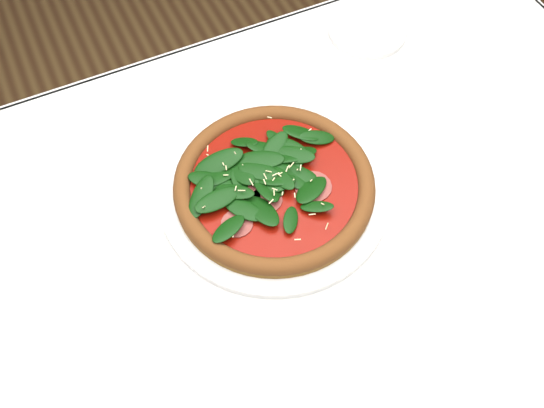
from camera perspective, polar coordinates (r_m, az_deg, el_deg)
name	(u,v)px	position (r m, az deg, el deg)	size (l,w,h in m)	color
ground	(286,392)	(1.51, 1.28, -17.27)	(6.00, 6.00, 0.00)	brown
dining_table	(294,271)	(0.90, 2.07, -6.31)	(1.21, 0.81, 0.75)	silver
plate	(274,190)	(0.84, 0.21, 1.29)	(0.32, 0.32, 0.01)	silver
pizza	(274,183)	(0.83, 0.21, 2.00)	(0.35, 0.35, 0.04)	olive
saucer_far	(367,30)	(1.07, 8.96, 15.87)	(0.13, 0.13, 0.01)	silver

